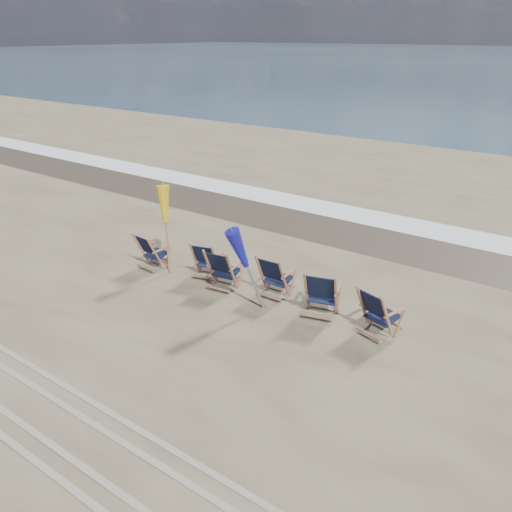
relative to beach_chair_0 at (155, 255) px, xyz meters
The scene contains 11 objects.
surf_foam 7.11m from the beach_chair_0, 68.93° to the left, with size 200.00×1.40×0.01m, color silver.
wet_sand_strip 5.74m from the beach_chair_0, 63.52° to the left, with size 200.00×2.60×0.00m, color #42362A.
tire_tracks 5.18m from the beach_chair_0, 60.37° to the right, with size 80.00×1.30×0.01m, color gray, non-canonical shape.
beach_chair_0 is the anchor object (origin of this frame).
beach_chair_1 1.51m from the beach_chair_0, 19.06° to the left, with size 0.60×0.68×0.94m, color black, non-canonical shape.
beach_chair_2 2.12m from the beach_chair_0, ahead, with size 0.65×0.73×1.01m, color black, non-canonical shape.
beach_chair_3 3.29m from the beach_chair_0, ahead, with size 0.65×0.73×1.02m, color black, non-canonical shape.
beach_chair_4 4.53m from the beach_chair_0, ahead, with size 0.69×0.78×1.08m, color black, non-canonical shape.
beach_chair_5 5.62m from the beach_chair_0, ahead, with size 0.66×0.74×1.03m, color black, non-canonical shape.
umbrella_yellow 1.13m from the beach_chair_0, 50.70° to the left, with size 0.30×0.30×2.09m.
umbrella_blue 3.05m from the beach_chair_0, ahead, with size 0.30×0.30×1.94m.
Camera 1 is at (5.56, -5.79, 5.28)m, focal length 35.00 mm.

